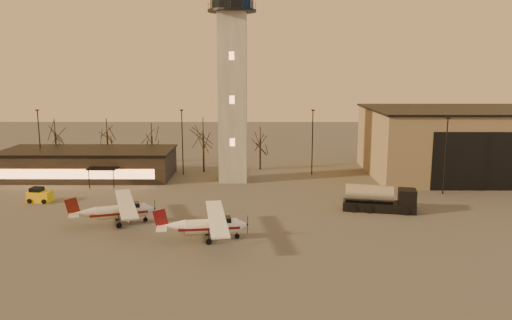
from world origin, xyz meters
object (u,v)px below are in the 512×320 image
at_px(cessna_rear, 122,213).
at_px(service_cart, 40,196).
at_px(control_tower, 232,68).
at_px(fuel_truck, 379,201).
at_px(terminal, 88,163).
at_px(cessna_front, 213,228).
at_px(hangar, 469,142).

xyz_separation_m(cessna_rear, service_cart, (-12.65, 8.77, -0.45)).
relative_size(control_tower, fuel_truck, 3.82).
relative_size(terminal, cessna_front, 2.11).
bearing_deg(service_cart, terminal, 92.41).
distance_m(hangar, terminal, 58.11).
height_order(terminal, service_cart, terminal).
distance_m(terminal, service_cart, 14.13).
bearing_deg(control_tower, cessna_rear, -117.53).
distance_m(cessna_front, fuel_truck, 20.94).
xyz_separation_m(hangar, cessna_front, (-36.76, -29.68, -4.02)).
distance_m(terminal, cessna_front, 34.91).
bearing_deg(fuel_truck, cessna_rear, -158.87).
bearing_deg(hangar, cessna_front, -141.08).
distance_m(cessna_rear, fuel_truck, 28.93).
height_order(control_tower, fuel_truck, control_tower).
height_order(terminal, cessna_front, terminal).
relative_size(terminal, fuel_truck, 2.98).
relative_size(hangar, service_cart, 9.98).
bearing_deg(fuel_truck, service_cart, -174.05).
height_order(hangar, cessna_front, hangar).
relative_size(cessna_front, service_cart, 3.93).
distance_m(terminal, fuel_truck, 43.47).
height_order(fuel_truck, service_cart, fuel_truck).
xyz_separation_m(fuel_truck, service_cart, (-41.15, 3.78, -0.51)).
bearing_deg(control_tower, fuel_truck, -41.74).
xyz_separation_m(control_tower, fuel_truck, (17.68, -15.77, -15.12)).
relative_size(hangar, fuel_truck, 3.58).
bearing_deg(fuel_truck, hangar, 58.35).
distance_m(control_tower, fuel_truck, 28.10).
xyz_separation_m(cessna_front, service_cart, (-22.72, 13.72, -0.44)).
distance_m(control_tower, hangar, 37.90).
distance_m(hangar, service_cart, 61.74).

